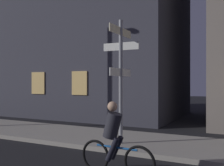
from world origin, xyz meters
name	(u,v)px	position (x,y,z in m)	size (l,w,h in m)	color
sidewalk_kerb	(108,139)	(0.00, 7.11, 0.07)	(40.00, 2.91, 0.14)	gray
signpost	(121,70)	(0.81, 6.41, 2.40)	(1.19, 1.52, 3.83)	gray
cyclist	(114,141)	(1.73, 4.12, 0.75)	(1.82, 0.35, 1.61)	black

